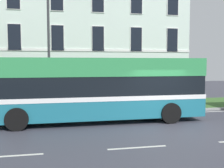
# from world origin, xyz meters

# --- Properties ---
(ground_plane) EXTENTS (60.00, 56.00, 0.18)m
(ground_plane) POSITION_xyz_m (0.00, 0.78, -0.02)
(ground_plane) COLOR #3E3F4A
(georgian_townhouse) EXTENTS (18.63, 8.80, 11.20)m
(georgian_townhouse) POSITION_xyz_m (-2.94, 14.77, 5.74)
(georgian_townhouse) COLOR silver
(georgian_townhouse) RESTS_ON ground_plane
(iron_verge_railing) EXTENTS (13.27, 0.04, 0.97)m
(iron_verge_railing) POSITION_xyz_m (-2.94, 4.40, 0.62)
(iron_verge_railing) COLOR black
(iron_verge_railing) RESTS_ON ground_plane
(single_decker_bus) EXTENTS (10.32, 2.73, 3.01)m
(single_decker_bus) POSITION_xyz_m (-2.80, 2.57, 1.59)
(single_decker_bus) COLOR #1E6E84
(single_decker_bus) RESTS_ON ground_plane
(street_lamp_post) EXTENTS (0.36, 0.24, 6.67)m
(street_lamp_post) POSITION_xyz_m (-4.97, 5.46, 3.95)
(street_lamp_post) COLOR #333338
(street_lamp_post) RESTS_ON ground_plane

